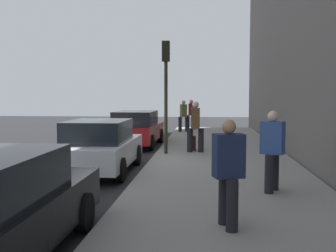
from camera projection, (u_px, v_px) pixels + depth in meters
The scene contains 12 objects.
ground_plane at pixel (113, 169), 12.64m from camera, with size 56.00×56.00×0.00m, color black.
sidewalk at pixel (223, 168), 12.34m from camera, with size 28.00×4.60×0.15m, color gray.
lane_stripe_centre at pixel (11, 167), 12.92m from camera, with size 28.00×0.14×0.01m, color gold.
parked_car_white at pixel (100, 146), 11.98m from camera, with size 4.17×1.90×1.51m.
parked_car_red at pixel (136, 129), 18.03m from camera, with size 4.56×1.98×1.51m.
pedestrian_brown_coat at pixel (195, 125), 15.11m from camera, with size 0.50×0.60×1.83m.
pedestrian_blue_coat at pixel (272, 149), 9.02m from camera, with size 0.54×0.55×1.75m.
pedestrian_olive_coat at pixel (183, 115), 23.22m from camera, with size 0.54×0.56×1.74m.
pedestrian_burgundy_coat at pixel (191, 113), 24.68m from camera, with size 0.48×0.58×1.75m.
pedestrian_navy_coat at pixel (228, 171), 6.58m from camera, with size 0.55×0.53×1.72m.
traffic_light_pole at pixel (166, 77), 14.61m from camera, with size 0.35×0.26×3.92m.
rolling_suitcase at pixel (193, 143), 15.66m from camera, with size 0.34×0.22×0.91m.
Camera 1 is at (-12.30, -2.76, 2.28)m, focal length 44.91 mm.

